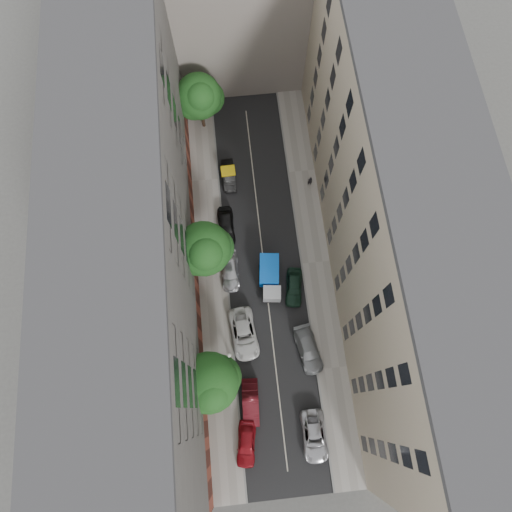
{
  "coord_description": "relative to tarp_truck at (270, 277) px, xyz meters",
  "views": [
    {
      "loc": [
        -2.35,
        -14.1,
        46.2
      ],
      "look_at": [
        -0.93,
        -0.61,
        6.0
      ],
      "focal_mm": 32.0,
      "sensor_mm": 36.0,
      "label": 1
    }
  ],
  "objects": [
    {
      "name": "car_left_3",
      "position": [
        -4.01,
        1.26,
        -0.58
      ],
      "size": [
        1.88,
        4.44,
        1.28
      ],
      "primitive_type": "imported",
      "rotation": [
        0.0,
        0.0,
        -0.02
      ],
      "color": "#BABABF",
      "rests_on": "ground"
    },
    {
      "name": "tree_far",
      "position": [
        -5.44,
        19.55,
        4.07
      ],
      "size": [
        5.22,
        4.94,
        7.84
      ],
      "color": "#382619",
      "rests_on": "sidewalk_left"
    },
    {
      "name": "car_right_2",
      "position": [
        2.39,
        -1.15,
        -0.51
      ],
      "size": [
        2.32,
        4.37,
        1.42
      ],
      "primitive_type": "imported",
      "rotation": [
        0.0,
        0.0,
        -0.16
      ],
      "color": "#152F21",
      "rests_on": "ground"
    },
    {
      "name": "sidewalk_right",
      "position": [
        5.09,
        1.46,
        -1.14
      ],
      "size": [
        3.0,
        44.0,
        0.15
      ],
      "primitive_type": "cube",
      "color": "gray",
      "rests_on": "ground"
    },
    {
      "name": "building_left",
      "position": [
        -11.41,
        1.46,
        8.78
      ],
      "size": [
        8.0,
        44.0,
        20.0
      ],
      "primitive_type": "cube",
      "color": "#53504E",
      "rests_on": "ground"
    },
    {
      "name": "road_surface",
      "position": [
        -0.41,
        1.46,
        -1.21
      ],
      "size": [
        8.0,
        44.0,
        0.02
      ],
      "primitive_type": "cube",
      "color": "black",
      "rests_on": "ground"
    },
    {
      "name": "pedestrian",
      "position": [
        5.73,
        10.7,
        -0.32
      ],
      "size": [
        0.58,
        0.41,
        1.5
      ],
      "primitive_type": "imported",
      "rotation": [
        0.0,
        0.0,
        3.06
      ],
      "color": "black",
      "rests_on": "sidewalk_right"
    },
    {
      "name": "tree_near",
      "position": [
        -6.55,
        -10.07,
        3.46
      ],
      "size": [
        5.62,
        5.39,
        7.35
      ],
      "color": "#382619",
      "rests_on": "sidewalk_left"
    },
    {
      "name": "car_left_1",
      "position": [
        -3.21,
        -11.94,
        -0.48
      ],
      "size": [
        1.77,
        4.51,
        1.46
      ],
      "primitive_type": "imported",
      "rotation": [
        0.0,
        0.0,
        -0.05
      ],
      "color": "#4E0F16",
      "rests_on": "ground"
    },
    {
      "name": "car_left_5",
      "position": [
        -3.21,
        12.46,
        -0.56
      ],
      "size": [
        1.53,
        4.04,
        1.32
      ],
      "primitive_type": "imported",
      "rotation": [
        0.0,
        0.0,
        0.03
      ],
      "color": "black",
      "rests_on": "ground"
    },
    {
      "name": "sidewalk_left",
      "position": [
        -5.91,
        1.46,
        -1.14
      ],
      "size": [
        3.0,
        44.0,
        0.15
      ],
      "primitive_type": "cube",
      "color": "gray",
      "rests_on": "ground"
    },
    {
      "name": "car_right_0",
      "position": [
        2.39,
        -15.54,
        -0.54
      ],
      "size": [
        2.31,
        4.88,
        1.35
      ],
      "primitive_type": "imported",
      "rotation": [
        0.0,
        0.0,
        -0.02
      ],
      "color": "#B5B5BA",
      "rests_on": "ground"
    },
    {
      "name": "car_right_1",
      "position": [
        2.97,
        -7.61,
        -0.51
      ],
      "size": [
        2.8,
        5.16,
        1.42
      ],
      "primitive_type": "imported",
      "rotation": [
        0.0,
        0.0,
        0.17
      ],
      "color": "gray",
      "rests_on": "ground"
    },
    {
      "name": "car_left_0",
      "position": [
        -3.96,
        -15.54,
        -0.5
      ],
      "size": [
        2.29,
        4.4,
        1.43
      ],
      "primitive_type": "imported",
      "rotation": [
        0.0,
        0.0,
        -0.15
      ],
      "color": "maroon",
      "rests_on": "ground"
    },
    {
      "name": "car_left_2",
      "position": [
        -3.21,
        -5.39,
        -0.47
      ],
      "size": [
        2.98,
        5.59,
        1.5
      ],
      "primitive_type": "imported",
      "rotation": [
        0.0,
        0.0,
        0.09
      ],
      "color": "silver",
      "rests_on": "ground"
    },
    {
      "name": "ground",
      "position": [
        -0.41,
        1.46,
        -1.22
      ],
      "size": [
        120.0,
        120.0,
        0.0
      ],
      "primitive_type": "plane",
      "color": "#4C4C49",
      "rests_on": "ground"
    },
    {
      "name": "car_left_4",
      "position": [
        -4.01,
        6.41,
        -0.47
      ],
      "size": [
        1.76,
        4.38,
        1.49
      ],
      "primitive_type": "imported",
      "rotation": [
        0.0,
        0.0,
        0.0
      ],
      "color": "black",
      "rests_on": "ground"
    },
    {
      "name": "tarp_truck",
      "position": [
        0.0,
        0.0,
        0.0
      ],
      "size": [
        2.42,
        4.98,
        2.21
      ],
      "rotation": [
        0.0,
        0.0,
        -0.12
      ],
      "color": "black",
      "rests_on": "ground"
    },
    {
      "name": "lamp_post",
      "position": [
        -4.61,
        -7.93,
        2.53
      ],
      "size": [
        0.36,
        0.36,
        5.76
      ],
      "color": "#185523",
      "rests_on": "sidewalk_left"
    },
    {
      "name": "building_right",
      "position": [
        10.59,
        1.46,
        8.78
      ],
      "size": [
        8.0,
        44.0,
        20.0
      ],
      "primitive_type": "cube",
      "color": "tan",
      "rests_on": "ground"
    },
    {
      "name": "tree_mid",
      "position": [
        -6.02,
        1.85,
        4.92
      ],
      "size": [
        5.45,
        5.2,
        8.96
      ],
      "color": "#382619",
      "rests_on": "sidewalk_left"
    }
  ]
}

